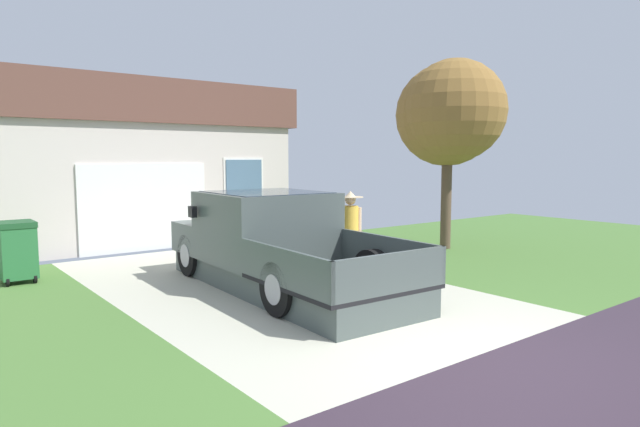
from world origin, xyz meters
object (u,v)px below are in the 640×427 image
person_with_hat (350,229)px  wheeled_trash_bin (17,250)px  house_with_garage (64,162)px  front_yard_tree (451,113)px  pickup_truck (271,244)px  handbag (353,271)px

person_with_hat → wheeled_trash_bin: person_with_hat is taller
house_with_garage → front_yard_tree: 10.47m
pickup_truck → wheeled_trash_bin: 4.66m
handbag → front_yard_tree: (4.12, 1.12, 3.20)m
handbag → pickup_truck: bearing=158.5°
handbag → wheeled_trash_bin: 6.18m
pickup_truck → wheeled_trash_bin: (-3.56, 3.00, -0.13)m
pickup_truck → handbag: (1.46, -0.57, -0.59)m
pickup_truck → handbag: size_ratio=11.80×
front_yard_tree → person_with_hat: bearing=-168.2°
handbag → front_yard_tree: front_yard_tree is taller
handbag → house_with_garage: size_ratio=0.04×
wheeled_trash_bin → handbag: bearing=-35.4°
pickup_truck → front_yard_tree: bearing=8.2°
handbag → house_with_garage: house_with_garage is taller
pickup_truck → handbag: pickup_truck is taller
house_with_garage → wheeled_trash_bin: size_ratio=9.93×
person_with_hat → handbag: bearing=82.5°
person_with_hat → house_with_garage: 9.06m
handbag → wheeled_trash_bin: size_ratio=0.42×
handbag → front_yard_tree: 5.34m
front_yard_tree → wheeled_trash_bin: size_ratio=4.14×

